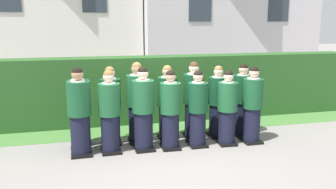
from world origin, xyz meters
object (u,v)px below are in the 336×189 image
student_rear_row_0 (79,109)px  student_rear_row_1 (111,107)px  student_front_row_6 (252,107)px  student_rear_row_2 (137,104)px  student_front_row_2 (143,111)px  student_rear_row_5 (218,103)px  student_front_row_4 (197,110)px  student_rear_row_4 (193,102)px  student_rear_row_3 (167,104)px  student_front_row_5 (227,109)px  student_front_row_3 (170,112)px  student_rear_row_6 (242,101)px  student_front_row_0 (80,114)px  student_front_row_1 (110,114)px

student_rear_row_0 → student_rear_row_1: 0.63m
student_front_row_6 → student_rear_row_2: bearing=165.7°
student_front_row_2 → student_rear_row_5: bearing=13.4°
student_front_row_4 → student_rear_row_4: student_rear_row_4 is taller
student_front_row_4 → student_rear_row_3: size_ratio=0.97×
student_rear_row_1 → student_front_row_5: bearing=-15.1°
student_front_row_2 → student_front_row_3: student_front_row_2 is taller
student_rear_row_3 → student_rear_row_6: 1.71m
student_front_row_0 → student_rear_row_5: size_ratio=1.07×
student_front_row_0 → student_front_row_4: bearing=-1.6°
student_rear_row_0 → student_rear_row_2: size_ratio=0.96×
student_front_row_3 → student_rear_row_6: student_rear_row_6 is taller
student_front_row_0 → student_rear_row_6: 3.55m
student_front_row_3 → student_rear_row_1: (-1.13, 0.59, 0.02)m
student_front_row_1 → student_front_row_2: size_ratio=0.97×
student_front_row_1 → student_front_row_6: 2.95m
student_rear_row_1 → student_rear_row_4: size_ratio=0.97×
student_front_row_3 → student_rear_row_0: bearing=162.0°
student_front_row_2 → student_rear_row_4: bearing=22.1°
student_front_row_4 → student_rear_row_1: size_ratio=0.96×
student_front_row_1 → student_rear_row_0: student_rear_row_0 is taller
student_front_row_0 → student_front_row_5: size_ratio=1.09×
student_front_row_3 → student_rear_row_3: bearing=82.7°
student_rear_row_4 → student_rear_row_2: bearing=180.0°
student_front_row_4 → student_rear_row_0: 2.40m
student_front_row_0 → student_rear_row_1: size_ratio=1.04×
student_rear_row_0 → student_rear_row_6: size_ratio=1.01×
student_front_row_5 → student_rear_row_6: (0.58, 0.51, 0.03)m
student_front_row_5 → student_front_row_3: bearing=178.0°
student_rear_row_2 → student_rear_row_5: bearing=-2.4°
student_rear_row_2 → student_rear_row_6: 2.36m
student_front_row_2 → student_rear_row_5: 1.78m
student_rear_row_0 → student_rear_row_4: 2.41m
student_front_row_4 → student_rear_row_6: student_rear_row_6 is taller
student_rear_row_0 → student_rear_row_3: (1.83, -0.01, -0.01)m
student_rear_row_5 → student_front_row_4: bearing=-143.4°
student_front_row_3 → student_rear_row_4: bearing=39.5°
student_rear_row_1 → student_front_row_6: bearing=-12.5°
student_front_row_5 → student_rear_row_5: size_ratio=0.98×
student_rear_row_2 → student_rear_row_4: bearing=-0.0°
student_rear_row_0 → student_front_row_3: bearing=-18.0°
student_rear_row_3 → student_rear_row_6: (1.71, -0.09, -0.00)m
student_front_row_1 → student_rear_row_2: bearing=37.5°
student_front_row_3 → student_front_row_5: (1.20, -0.04, -0.02)m
student_rear_row_1 → student_front_row_2: bearing=-42.0°
student_rear_row_2 → student_rear_row_4: 1.23m
student_front_row_1 → student_front_row_2: student_front_row_2 is taller
student_front_row_2 → student_rear_row_4: (1.19, 0.48, 0.01)m
student_front_row_0 → student_front_row_1: (0.56, -0.00, -0.04)m
student_front_row_5 → student_rear_row_0: (-2.96, 0.61, 0.04)m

